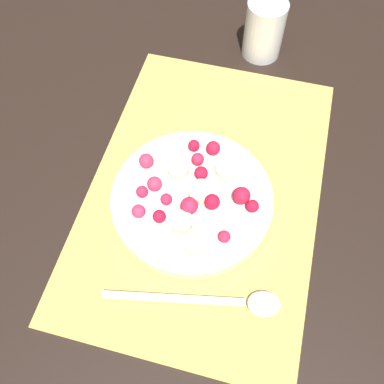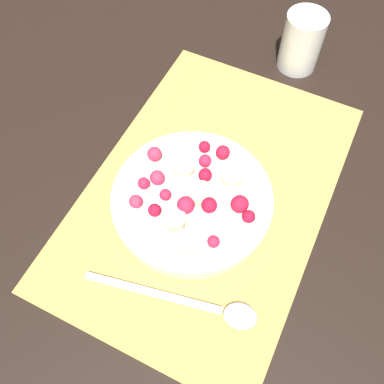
% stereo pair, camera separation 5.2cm
% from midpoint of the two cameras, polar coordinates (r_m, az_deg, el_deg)
% --- Properties ---
extents(ground_plane, '(3.00, 3.00, 0.00)m').
position_cam_midpoint_polar(ground_plane, '(0.56, -0.88, 0.11)').
color(ground_plane, black).
extents(placemat, '(0.44, 0.29, 0.01)m').
position_cam_midpoint_polar(placemat, '(0.56, -0.88, 0.26)').
color(placemat, '#E0B251').
rests_on(placemat, ground_plane).
extents(fruit_bowl, '(0.20, 0.20, 0.05)m').
position_cam_midpoint_polar(fruit_bowl, '(0.53, -2.76, -1.07)').
color(fruit_bowl, silver).
rests_on(fruit_bowl, placemat).
extents(spoon, '(0.06, 0.20, 0.01)m').
position_cam_midpoint_polar(spoon, '(0.49, 1.95, -14.76)').
color(spoon, silver).
rests_on(spoon, placemat).
extents(drinking_glass, '(0.06, 0.06, 0.09)m').
position_cam_midpoint_polar(drinking_glass, '(0.70, 7.40, 20.57)').
color(drinking_glass, white).
rests_on(drinking_glass, ground_plane).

